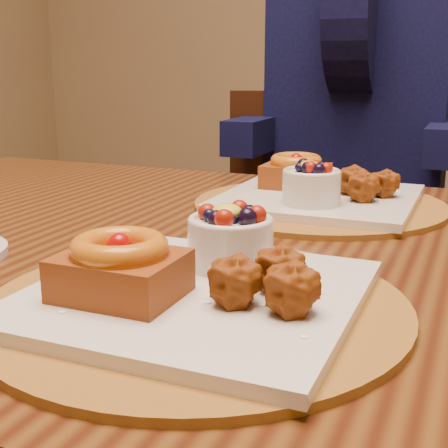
{
  "coord_description": "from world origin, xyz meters",
  "views": [
    {
      "loc": [
        0.28,
        -0.7,
        0.97
      ],
      "look_at": [
        0.07,
        -0.18,
        0.82
      ],
      "focal_mm": 50.0,
      "sensor_mm": 36.0,
      "label": 1
    }
  ],
  "objects_px": {
    "place_setting_near": "(196,284)",
    "diner": "(360,80)",
    "place_setting_far": "(318,193)",
    "dining_table": "(272,304)",
    "chair_far": "(313,261)"
  },
  "relations": [
    {
      "from": "place_setting_far",
      "to": "chair_far",
      "type": "height_order",
      "value": "chair_far"
    },
    {
      "from": "place_setting_near",
      "to": "chair_far",
      "type": "relative_size",
      "value": 0.42
    },
    {
      "from": "place_setting_near",
      "to": "chair_far",
      "type": "distance_m",
      "value": 1.0
    },
    {
      "from": "dining_table",
      "to": "place_setting_near",
      "type": "relative_size",
      "value": 4.21
    },
    {
      "from": "dining_table",
      "to": "diner",
      "type": "bearing_deg",
      "value": 94.86
    },
    {
      "from": "dining_table",
      "to": "chair_far",
      "type": "xyz_separation_m",
      "value": [
        -0.14,
        0.73,
        -0.18
      ]
    },
    {
      "from": "place_setting_far",
      "to": "dining_table",
      "type": "bearing_deg",
      "value": -89.44
    },
    {
      "from": "place_setting_near",
      "to": "place_setting_far",
      "type": "relative_size",
      "value": 1.0
    },
    {
      "from": "dining_table",
      "to": "place_setting_near",
      "type": "bearing_deg",
      "value": -90.6
    },
    {
      "from": "place_setting_far",
      "to": "diner",
      "type": "xyz_separation_m",
      "value": [
        -0.07,
        0.69,
        0.15
      ]
    },
    {
      "from": "dining_table",
      "to": "diner",
      "type": "distance_m",
      "value": 0.94
    },
    {
      "from": "dining_table",
      "to": "place_setting_far",
      "type": "height_order",
      "value": "place_setting_far"
    },
    {
      "from": "place_setting_near",
      "to": "diner",
      "type": "relative_size",
      "value": 0.44
    },
    {
      "from": "dining_table",
      "to": "place_setting_near",
      "type": "xyz_separation_m",
      "value": [
        -0.0,
        -0.22,
        0.1
      ]
    },
    {
      "from": "place_setting_far",
      "to": "diner",
      "type": "distance_m",
      "value": 0.71
    }
  ]
}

